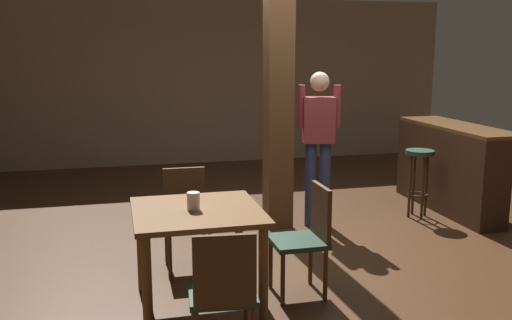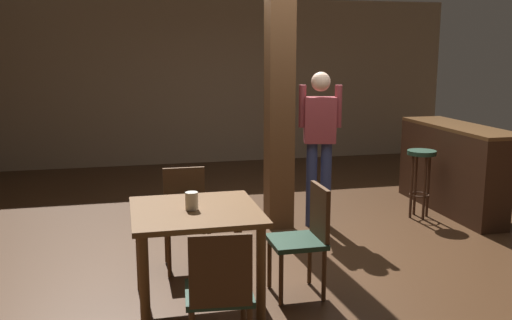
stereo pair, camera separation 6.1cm
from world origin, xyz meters
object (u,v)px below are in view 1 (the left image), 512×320
at_px(dining_table, 197,226).
at_px(bar_stool_near, 419,168).
at_px(bar_counter, 449,167).
at_px(standing_person, 319,138).
at_px(chair_north, 186,213).
at_px(chair_east, 307,234).
at_px(napkin_cup, 193,201).
at_px(chair_south, 223,290).

relative_size(dining_table, bar_stool_near, 1.20).
distance_m(dining_table, bar_stool_near, 3.36).
bearing_deg(bar_counter, bar_stool_near, -160.92).
bearing_deg(standing_person, bar_stool_near, 1.90).
relative_size(chair_north, standing_person, 0.52).
bearing_deg(standing_person, dining_table, -132.91).
height_order(standing_person, bar_stool_near, standing_person).
distance_m(chair_east, napkin_cup, 0.97).
distance_m(chair_south, chair_east, 1.23).
bearing_deg(chair_north, napkin_cup, -92.95).
relative_size(napkin_cup, bar_stool_near, 0.17).
height_order(chair_east, bar_stool_near, chair_east).
bearing_deg(chair_south, napkin_cup, 93.78).
height_order(bar_counter, bar_stool_near, bar_counter).
bearing_deg(chair_north, bar_stool_near, 17.74).
bearing_deg(chair_east, chair_north, 136.16).
xyz_separation_m(dining_table, standing_person, (1.59, 1.71, 0.35)).
bearing_deg(chair_east, bar_counter, 37.59).
bearing_deg(dining_table, chair_south, -88.06).
xyz_separation_m(dining_table, napkin_cup, (-0.03, -0.01, 0.20)).
bearing_deg(chair_east, chair_south, -133.60).
height_order(dining_table, napkin_cup, napkin_cup).
height_order(chair_south, bar_counter, bar_counter).
height_order(dining_table, standing_person, standing_person).
bearing_deg(bar_stool_near, napkin_cup, -148.62).
bearing_deg(bar_stool_near, standing_person, -178.10).
xyz_separation_m(dining_table, chair_south, (0.03, -0.88, -0.14)).
height_order(chair_east, napkin_cup, napkin_cup).
relative_size(chair_north, napkin_cup, 6.64).
xyz_separation_m(chair_north, bar_stool_near, (2.85, 0.91, 0.08)).
relative_size(chair_north, bar_stool_near, 1.11).
relative_size(dining_table, chair_east, 1.08).
bearing_deg(chair_south, standing_person, 58.91).
bearing_deg(chair_south, bar_stool_near, 42.89).
distance_m(napkin_cup, bar_stool_near, 3.40).
xyz_separation_m(chair_north, napkin_cup, (-0.04, -0.85, 0.34)).
relative_size(chair_south, chair_north, 1.00).
relative_size(bar_counter, bar_stool_near, 2.34).
distance_m(chair_east, bar_stool_near, 2.64).
relative_size(dining_table, chair_north, 1.08).
bearing_deg(chair_south, bar_counter, 40.07).
height_order(napkin_cup, standing_person, standing_person).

